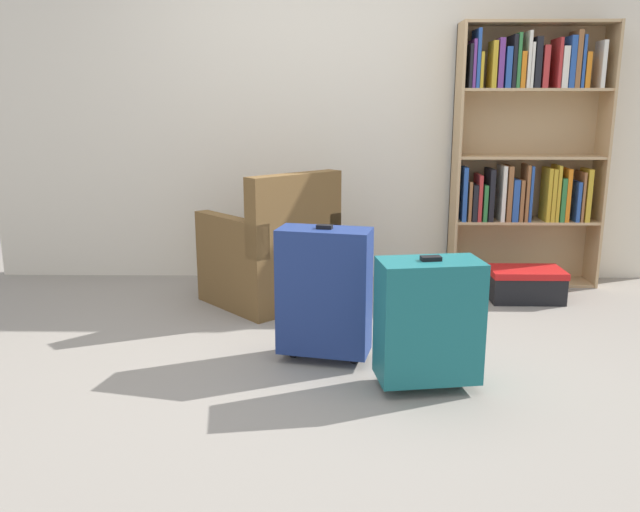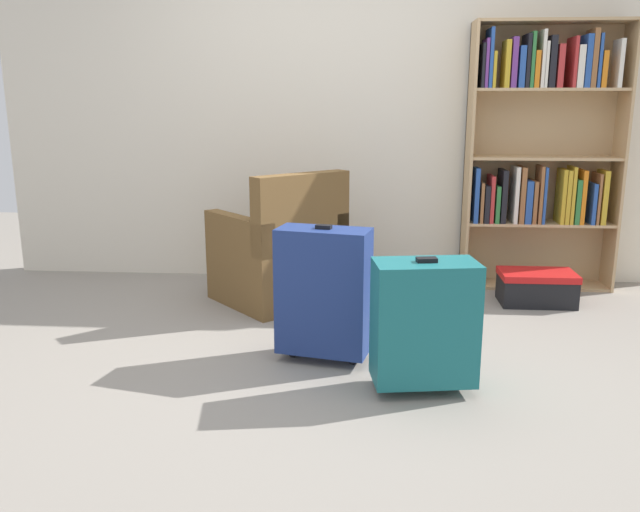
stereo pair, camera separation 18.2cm
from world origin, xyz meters
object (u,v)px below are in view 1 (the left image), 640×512
Objects in this scene: mug at (344,297)px; suitcase_teal at (428,320)px; bookshelf at (527,146)px; armchair at (272,257)px; storage_box at (525,284)px; suitcase_navy_blue at (324,291)px.

suitcase_teal is at bearing -74.15° from mug.
bookshelf is 2.21m from suitcase_teal.
bookshelf is 2.02m from armchair.
suitcase_teal reaches higher than mug.
mug is (0.49, -0.04, -0.27)m from armchair.
armchair reaches higher than storage_box.
mug is 1.26m from storage_box.
armchair is 1.60m from suitcase_teal.
armchair is at bearing 175.22° from mug.
armchair is 0.56m from mug.
bookshelf is 2.21m from suitcase_navy_blue.
suitcase_navy_blue reaches higher than mug.
bookshelf is at bearing 16.14° from armchair.
suitcase_navy_blue is (0.37, -1.01, 0.06)m from armchair.
storage_box is (1.25, 0.12, 0.07)m from mug.
mug is 1.03m from suitcase_navy_blue.
suitcase_teal is at bearing -121.86° from storage_box.
suitcase_navy_blue is at bearing -133.29° from bookshelf.
mug is at bearing 82.74° from suitcase_navy_blue.
storage_box is at bearing 2.44° from armchair.
mug is 0.24× the size of storage_box.
bookshelf is 1.90× the size of armchair.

